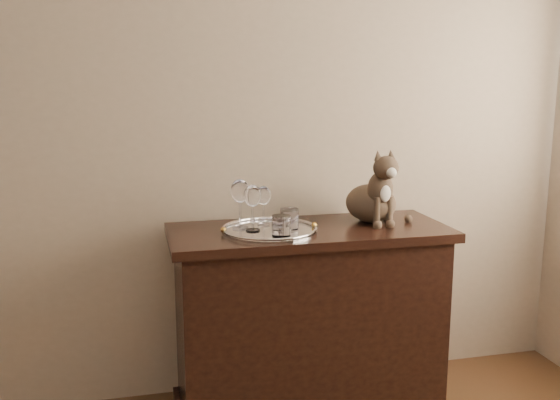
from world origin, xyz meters
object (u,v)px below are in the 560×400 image
Objects in this scene: sideboard at (308,321)px; tray at (270,231)px; wine_glass_a at (240,204)px; tumbler_c at (289,219)px; cat at (371,185)px; tumbler_a at (289,221)px; wine_glass_c at (253,208)px; wine_glass_b at (264,206)px; tumbler_b at (281,226)px.

sideboard is 3.00× the size of tray.
tumbler_c is at bearing -16.71° from wine_glass_a.
tray is (-0.18, -0.02, 0.43)m from sideboard.
wine_glass_a is 0.60m from cat.
wine_glass_a is at bearing 154.12° from tumbler_a.
tray is 0.12m from wine_glass_c.
wine_glass_b is at bearing 135.09° from tumbler_c.
cat is (0.30, 0.06, 0.59)m from sideboard.
sideboard is at bearing -174.45° from cat.
wine_glass_b is at bearing 97.66° from tumbler_b.
tumbler_c is at bearing -44.91° from wine_glass_b.
cat is at bearing -0.50° from wine_glass_b.
wine_glass_a reaches higher than wine_glass_b.
tray is 0.10m from tumbler_c.
wine_glass_a is 2.42× the size of tumbler_a.
cat is at bearing 9.42° from tray.
wine_glass_b is at bearing 173.86° from cat.
wine_glass_c is 0.58× the size of cat.
wine_glass_a is at bearing 173.59° from sideboard.
tumbler_c is (0.08, -0.01, 0.05)m from tray.
sideboard is 5.70× the size of wine_glass_a.
cat is at bearing 2.59° from wine_glass_a.
sideboard is 0.61m from wine_glass_a.
wine_glass_a reaches higher than tray.
tumbler_b reaches higher than sideboard.
wine_glass_b is (-0.19, 0.06, 0.52)m from sideboard.
tumbler_b is at bearing -52.57° from wine_glass_a.
wine_glass_a reaches higher than wine_glass_c.
tumbler_c is (0.06, 0.12, 0.00)m from tumbler_b.
wine_glass_b is (0.11, 0.03, -0.02)m from wine_glass_a.
tumbler_a is (0.08, -0.04, 0.05)m from tray.
tumbler_a is 0.10m from tumbler_b.
tumbler_b is at bearing -82.34° from wine_glass_b.
wine_glass_a is 0.63× the size of cat.
wine_glass_a is 0.07m from wine_glass_c.
wine_glass_b is 0.21m from tumbler_b.
wine_glass_a is 0.22m from tumbler_c.
wine_glass_c is at bearing 177.80° from tumbler_c.
wine_glass_a is 2.42× the size of tumbler_c.
wine_glass_b is at bearing 16.23° from wine_glass_a.
sideboard is 0.67m from cat.
wine_glass_c is at bearing -175.32° from sideboard.
tray reaches higher than sideboard.
tumbler_a is at bearing -27.66° from tray.
tumbler_c reaches higher than sideboard.
tumbler_a is at bearing -169.27° from cat.
wine_glass_b is at bearing 123.95° from tumbler_a.
tray is 0.10m from tumbler_a.
tumbler_b is (0.14, -0.18, -0.06)m from wine_glass_a.
tumbler_a and tumbler_c have the same top height.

